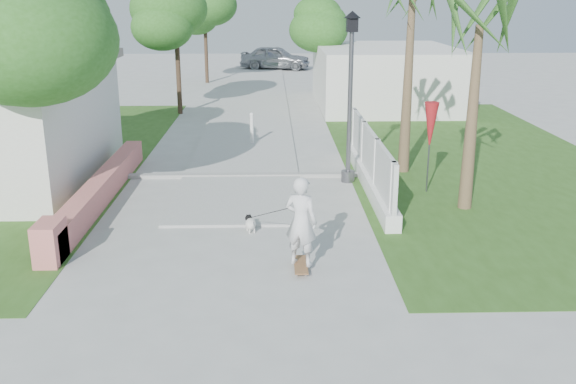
{
  "coord_description": "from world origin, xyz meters",
  "views": [
    {
      "loc": [
        0.85,
        -11.05,
        4.82
      ],
      "look_at": [
        1.17,
        1.01,
        1.1
      ],
      "focal_mm": 40.0,
      "sensor_mm": 36.0,
      "label": 1
    }
  ],
  "objects_px": {
    "dog": "(250,223)",
    "parked_car": "(275,58)",
    "bollard": "(252,128)",
    "street_lamp": "(350,91)",
    "skateboarder": "(274,215)",
    "patio_umbrella": "(431,127)"
  },
  "relations": [
    {
      "from": "bollard",
      "to": "skateboarder",
      "type": "height_order",
      "value": "skateboarder"
    },
    {
      "from": "patio_umbrella",
      "to": "skateboarder",
      "type": "distance_m",
      "value": 5.59
    },
    {
      "from": "street_lamp",
      "to": "skateboarder",
      "type": "height_order",
      "value": "street_lamp"
    },
    {
      "from": "parked_car",
      "to": "patio_umbrella",
      "type": "bearing_deg",
      "value": -162.57
    },
    {
      "from": "bollard",
      "to": "dog",
      "type": "distance_m",
      "value": 8.26
    },
    {
      "from": "dog",
      "to": "parked_car",
      "type": "distance_m",
      "value": 30.97
    },
    {
      "from": "patio_umbrella",
      "to": "parked_car",
      "type": "relative_size",
      "value": 0.5
    },
    {
      "from": "patio_umbrella",
      "to": "skateboarder",
      "type": "xyz_separation_m",
      "value": [
        -3.9,
        -3.89,
        -0.93
      ]
    },
    {
      "from": "parked_car",
      "to": "skateboarder",
      "type": "bearing_deg",
      "value": -170.39
    },
    {
      "from": "skateboarder",
      "to": "parked_car",
      "type": "bearing_deg",
      "value": -65.54
    },
    {
      "from": "bollard",
      "to": "dog",
      "type": "height_order",
      "value": "bollard"
    },
    {
      "from": "patio_umbrella",
      "to": "street_lamp",
      "type": "bearing_deg",
      "value": 152.24
    },
    {
      "from": "patio_umbrella",
      "to": "dog",
      "type": "relative_size",
      "value": 4.69
    },
    {
      "from": "dog",
      "to": "parked_car",
      "type": "height_order",
      "value": "parked_car"
    },
    {
      "from": "bollard",
      "to": "patio_umbrella",
      "type": "xyz_separation_m",
      "value": [
        4.6,
        -5.5,
        1.1
      ]
    },
    {
      "from": "street_lamp",
      "to": "dog",
      "type": "bearing_deg",
      "value": -123.85
    },
    {
      "from": "dog",
      "to": "bollard",
      "type": "bearing_deg",
      "value": 74.84
    },
    {
      "from": "skateboarder",
      "to": "street_lamp",
      "type": "bearing_deg",
      "value": -87.34
    },
    {
      "from": "street_lamp",
      "to": "dog",
      "type": "distance_m",
      "value": 5.03
    },
    {
      "from": "patio_umbrella",
      "to": "skateboarder",
      "type": "relative_size",
      "value": 0.89
    },
    {
      "from": "parked_car",
      "to": "bollard",
      "type": "bearing_deg",
      "value": -172.35
    },
    {
      "from": "street_lamp",
      "to": "bollard",
      "type": "bearing_deg",
      "value": 120.96
    }
  ]
}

